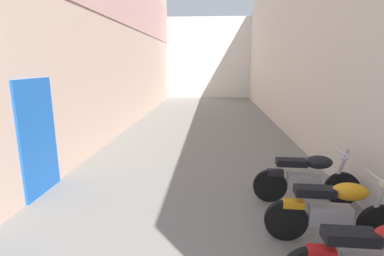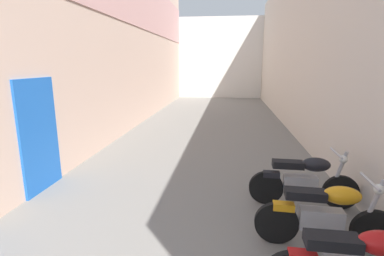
{
  "view_description": "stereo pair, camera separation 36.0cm",
  "coord_description": "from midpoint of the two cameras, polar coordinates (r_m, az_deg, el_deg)",
  "views": [
    {
      "loc": [
        0.32,
        0.54,
        2.47
      ],
      "look_at": [
        -0.13,
        7.0,
        1.02
      ],
      "focal_mm": 27.11,
      "sensor_mm": 36.0,
      "label": 1
    },
    {
      "loc": [
        0.68,
        0.58,
        2.47
      ],
      "look_at": [
        -0.13,
        7.0,
        1.02
      ],
      "focal_mm": 27.11,
      "sensor_mm": 36.0,
      "label": 2
    }
  ],
  "objects": [
    {
      "name": "building_left",
      "position": [
        11.02,
        -16.14,
        17.46
      ],
      "size": [
        0.45,
        21.91,
        6.91
      ],
      "color": "beige",
      "rests_on": "ground"
    },
    {
      "name": "ground_plane",
      "position": [
        8.76,
        0.57,
        -3.73
      ],
      "size": [
        37.91,
        37.91,
        0.0
      ],
      "primitive_type": "plane",
      "color": "slate"
    },
    {
      "name": "building_far_end",
      "position": [
        22.36,
        2.8,
        13.53
      ],
      "size": [
        8.92,
        2.0,
        5.66
      ],
      "primitive_type": "cube",
      "color": "silver",
      "rests_on": "ground"
    },
    {
      "name": "building_right",
      "position": [
        10.75,
        19.07,
        15.71
      ],
      "size": [
        0.45,
        21.91,
        6.34
      ],
      "color": "beige",
      "rests_on": "ground"
    },
    {
      "name": "motorcycle_fourth",
      "position": [
        4.5,
        24.13,
        -14.52
      ],
      "size": [
        1.85,
        0.58,
        1.04
      ],
      "color": "black",
      "rests_on": "ground"
    },
    {
      "name": "motorcycle_fifth",
      "position": [
        5.53,
        19.95,
        -9.04
      ],
      "size": [
        1.85,
        0.58,
        1.04
      ],
      "color": "black",
      "rests_on": "ground"
    }
  ]
}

